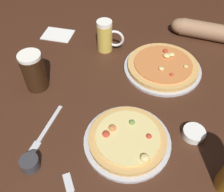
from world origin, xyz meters
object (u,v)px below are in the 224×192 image
object	(u,v)px
ramekin_butter	(194,133)
napkin_folded	(58,34)
pizza_plate_near	(127,139)
beer_mug_dark	(33,71)
fork_spare	(46,129)
diner_arm	(200,30)
ramekin_sauce	(30,163)
beer_mug_amber	(106,36)
pizza_plate_far	(163,66)

from	to	relation	value
ramekin_butter	napkin_folded	bearing A→B (deg)	157.79
pizza_plate_near	beer_mug_dark	world-z (taller)	beer_mug_dark
fork_spare	diner_arm	xyz separation A→B (m)	(0.36, 0.79, 0.04)
ramekin_sauce	fork_spare	world-z (taller)	ramekin_sauce
pizza_plate_near	beer_mug_amber	size ratio (longest dim) A/B	1.98
beer_mug_dark	diner_arm	world-z (taller)	beer_mug_dark
ramekin_sauce	napkin_folded	distance (m)	0.72
napkin_folded	diner_arm	world-z (taller)	diner_arm
ramekin_sauce	pizza_plate_near	bearing A→B (deg)	41.59
ramekin_sauce	napkin_folded	size ratio (longest dim) A/B	0.39
beer_mug_amber	napkin_folded	world-z (taller)	beer_mug_amber
ramekin_sauce	napkin_folded	xyz separation A→B (m)	(-0.33, 0.64, -0.02)
pizza_plate_far	beer_mug_dark	xyz separation A→B (m)	(-0.43, -0.31, 0.06)
beer_mug_dark	ramekin_butter	size ratio (longest dim) A/B	2.11
pizza_plate_far	ramekin_butter	bearing A→B (deg)	-54.97
ramekin_sauce	napkin_folded	bearing A→B (deg)	117.25
diner_arm	fork_spare	bearing A→B (deg)	-114.53
ramekin_sauce	fork_spare	size ratio (longest dim) A/B	0.28
ramekin_butter	napkin_folded	distance (m)	0.82
beer_mug_amber	diner_arm	xyz separation A→B (m)	(0.38, 0.29, -0.03)
pizza_plate_far	ramekin_butter	world-z (taller)	pizza_plate_far
beer_mug_dark	diner_arm	distance (m)	0.82
fork_spare	napkin_folded	bearing A→B (deg)	119.78
ramekin_butter	beer_mug_dark	bearing A→B (deg)	-177.41
diner_arm	beer_mug_amber	bearing A→B (deg)	-142.33
ramekin_butter	pizza_plate_near	bearing A→B (deg)	-148.47
pizza_plate_near	pizza_plate_far	world-z (taller)	pizza_plate_far
ramekin_butter	diner_arm	distance (m)	0.61
ramekin_sauce	fork_spare	xyz separation A→B (m)	(-0.04, 0.13, -0.02)
ramekin_sauce	diner_arm	size ratio (longest dim) A/B	0.19
fork_spare	diner_arm	distance (m)	0.87
beer_mug_amber	beer_mug_dark	bearing A→B (deg)	-113.44
beer_mug_dark	ramekin_sauce	distance (m)	0.37
ramekin_butter	napkin_folded	size ratio (longest dim) A/B	0.51
ramekin_sauce	beer_mug_amber	bearing A→B (deg)	94.89
pizza_plate_near	pizza_plate_far	bearing A→B (deg)	90.75
pizza_plate_far	napkin_folded	world-z (taller)	pizza_plate_far
beer_mug_dark	napkin_folded	bearing A→B (deg)	110.75
pizza_plate_near	ramekin_butter	distance (m)	0.23
pizza_plate_far	ramekin_butter	size ratio (longest dim) A/B	4.39
beer_mug_amber	napkin_folded	xyz separation A→B (m)	(-0.27, 0.00, -0.07)
ramekin_butter	ramekin_sauce	bearing A→B (deg)	-142.63
beer_mug_amber	napkin_folded	bearing A→B (deg)	179.65
ramekin_sauce	diner_arm	distance (m)	0.98
pizza_plate_far	fork_spare	size ratio (longest dim) A/B	1.58
beer_mug_amber	diner_arm	bearing A→B (deg)	37.67
pizza_plate_near	ramekin_butter	size ratio (longest dim) A/B	3.84
diner_arm	napkin_folded	bearing A→B (deg)	-156.07
pizza_plate_near	ramekin_sauce	world-z (taller)	pizza_plate_near
ramekin_butter	napkin_folded	world-z (taller)	ramekin_butter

